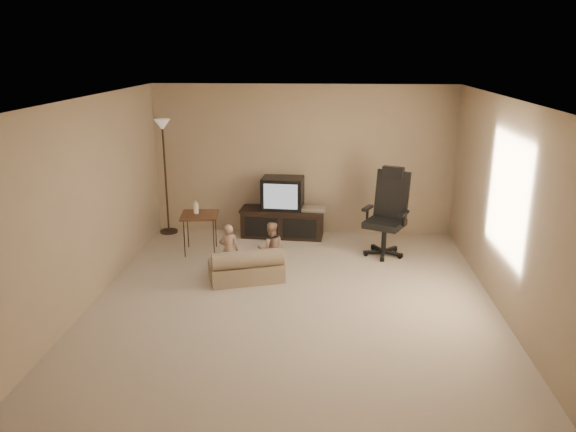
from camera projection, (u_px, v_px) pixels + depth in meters
name	position (u px, v px, depth m)	size (l,w,h in m)	color
floor	(293.00, 299.00, 7.09)	(5.50, 5.50, 0.00)	#B7A691
room_shell	(294.00, 182.00, 6.66)	(5.50, 5.50, 5.50)	silver
tv_stand	(283.00, 212.00, 9.37)	(1.43, 0.61, 1.01)	black
office_chair	(387.00, 224.00, 8.54)	(0.83, 0.84, 1.34)	black
side_table	(199.00, 215.00, 8.59)	(0.61, 0.61, 0.83)	brown
floor_lamp	(164.00, 151.00, 9.27)	(0.30, 0.30, 1.94)	black
child_sofa	(247.00, 267.00, 7.61)	(1.10, 0.83, 0.48)	gray
toddler_left	(229.00, 250.00, 7.76)	(0.27, 0.20, 0.74)	tan
toddler_right	(271.00, 249.00, 7.75)	(0.38, 0.21, 0.77)	tan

